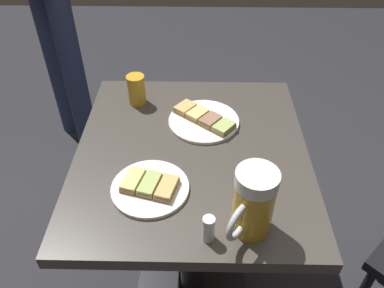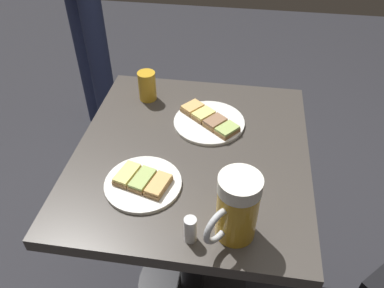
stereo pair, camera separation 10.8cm
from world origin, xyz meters
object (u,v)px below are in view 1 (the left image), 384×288
at_px(plate_far, 150,187).
at_px(beer_glass_small, 136,90).
at_px(plate_near, 204,120).
at_px(beer_mug, 253,203).
at_px(salt_shaker, 208,229).

distance_m(plate_far, beer_glass_small, 0.40).
relative_size(plate_near, beer_mug, 1.26).
xyz_separation_m(plate_far, beer_glass_small, (-0.39, -0.08, 0.04)).
bearing_deg(beer_mug, salt_shaker, -71.69).
bearing_deg(salt_shaker, beer_glass_small, -156.97).
relative_size(plate_near, salt_shaker, 3.18).
height_order(plate_far, beer_glass_small, beer_glass_small).
relative_size(plate_near, plate_far, 1.10).
distance_m(beer_mug, beer_glass_small, 0.60).
bearing_deg(salt_shaker, plate_far, -134.86).
distance_m(plate_far, salt_shaker, 0.21).
bearing_deg(salt_shaker, beer_mug, 108.31).
distance_m(plate_near, beer_mug, 0.42).
bearing_deg(beer_mug, plate_near, -165.43).
relative_size(beer_mug, salt_shaker, 2.51).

